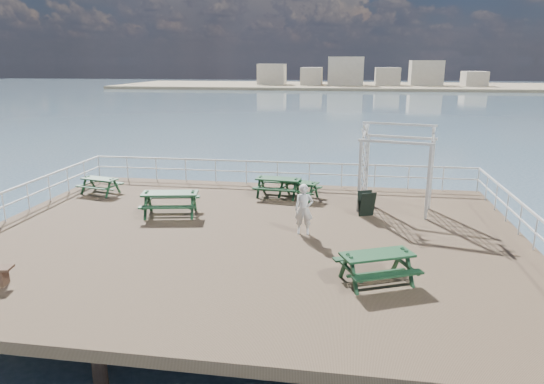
% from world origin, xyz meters
% --- Properties ---
extents(ground, '(18.00, 14.00, 0.30)m').
position_xyz_m(ground, '(0.00, 0.00, -0.15)').
color(ground, brown).
rests_on(ground, ground).
extents(sea_backdrop, '(300.00, 300.00, 9.20)m').
position_xyz_m(sea_backdrop, '(12.54, 134.07, -0.51)').
color(sea_backdrop, '#405C6C').
rests_on(sea_backdrop, ground).
extents(railing, '(17.77, 13.76, 1.10)m').
position_xyz_m(railing, '(-0.07, 2.57, 0.87)').
color(railing, silver).
rests_on(railing, ground).
extents(picnic_table_a, '(1.82, 1.59, 0.77)m').
position_xyz_m(picnic_table_a, '(-7.34, 4.06, 0.49)').
color(picnic_table_a, '#153C21').
rests_on(picnic_table_a, ground).
extents(picnic_table_b, '(1.98, 1.79, 0.80)m').
position_xyz_m(picnic_table_b, '(1.19, 4.74, 0.51)').
color(picnic_table_b, '#153C21').
rests_on(picnic_table_b, ground).
extents(picnic_table_c, '(2.01, 1.69, 0.90)m').
position_xyz_m(picnic_table_c, '(0.33, 4.79, 0.57)').
color(picnic_table_c, '#153C21').
rests_on(picnic_table_c, ground).
extents(picnic_table_d, '(2.30, 1.98, 0.99)m').
position_xyz_m(picnic_table_d, '(-3.25, 1.62, 0.63)').
color(picnic_table_d, '#153C21').
rests_on(picnic_table_d, ground).
extents(picnic_table_e, '(2.30, 2.11, 0.90)m').
position_xyz_m(picnic_table_e, '(4.01, -2.99, 0.58)').
color(picnic_table_e, '#153C21').
rests_on(picnic_table_e, ground).
extents(trellis_arbor, '(2.95, 2.02, 3.34)m').
position_xyz_m(trellis_arbor, '(5.00, 3.53, 1.48)').
color(trellis_arbor, silver).
rests_on(trellis_arbor, ground).
extents(sandwich_board, '(0.70, 0.63, 0.94)m').
position_xyz_m(sandwich_board, '(3.93, 2.64, 0.46)').
color(sandwich_board, black).
rests_on(sandwich_board, ground).
extents(person, '(0.63, 0.42, 1.68)m').
position_xyz_m(person, '(1.82, 0.37, 0.84)').
color(person, silver).
rests_on(person, ground).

